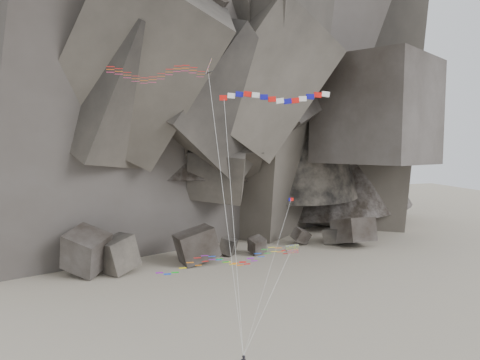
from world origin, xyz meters
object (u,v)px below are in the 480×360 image
object	(u,v)px
banner_kite	(275,98)
parafoil_kite	(222,260)
pennant_kite	(283,226)
delta_kite	(153,72)

from	to	relation	value
banner_kite	parafoil_kite	bearing A→B (deg)	-158.74
pennant_kite	banner_kite	bearing A→B (deg)	-117.68
banner_kite	delta_kite	bearing A→B (deg)	-173.10
parafoil_kite	pennant_kite	world-z (taller)	pennant_kite
banner_kite	pennant_kite	size ratio (longest dim) A/B	1.84
parafoil_kite	banner_kite	bearing A→B (deg)	19.91
delta_kite	pennant_kite	size ratio (longest dim) A/B	2.08
parafoil_kite	pennant_kite	xyz separation A→B (m)	(7.58, 2.66, 2.43)
delta_kite	parafoil_kite	distance (m)	19.46
delta_kite	parafoil_kite	xyz separation A→B (m)	(6.09, -2.52, -18.31)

